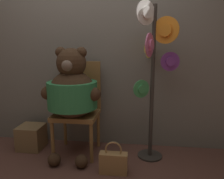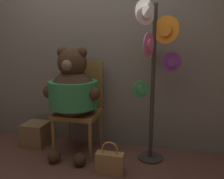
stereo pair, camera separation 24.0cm
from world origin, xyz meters
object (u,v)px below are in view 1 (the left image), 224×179
Objects in this scene: chair at (78,104)px; teddy_bear at (72,92)px; hat_display_rack at (153,69)px; handbag_on_ground at (113,162)px.

teddy_bear is (-0.02, -0.17, 0.19)m from chair.
hat_display_rack is 5.05× the size of handbag_on_ground.
chair is at bearing 84.63° from teddy_bear.
teddy_bear is 3.70× the size of handbag_on_ground.
handbag_on_ground is at bearing -31.27° from teddy_bear.
teddy_bear is at bearing 148.73° from handbag_on_ground.
handbag_on_ground is (0.50, -0.30, -0.65)m from teddy_bear.
hat_display_rack is (0.86, -0.09, 0.44)m from chair.
teddy_bear reaches higher than handbag_on_ground.
hat_display_rack reaches higher than chair.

